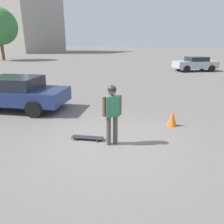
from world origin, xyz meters
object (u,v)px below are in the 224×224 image
Objects in this scene: car_parked_far at (195,64)px; skateboard at (88,138)px; traffic_cone at (172,118)px; person at (112,109)px; car_parked_near at (14,92)px.

skateboard is at bearing 51.98° from car_parked_far.
car_parked_far reaches higher than skateboard.
traffic_cone reaches higher than skateboard.
car_parked_far is at bearing -110.07° from skateboard.
person is at bearing 167.70° from skateboard.
person is 1.26m from skateboard.
car_parked_near is 1.13× the size of car_parked_far.
traffic_cone is (-1.95, -2.34, 0.21)m from skateboard.
car_parked_near is at bearing -32.84° from skateboard.
skateboard is at bearing 140.00° from person.
traffic_cone is (-1.17, -2.25, -0.78)m from person.
car_parked_far is (0.42, -18.24, -0.31)m from person.
skateboard is 0.23× the size of car_parked_far.
car_parked_far reaches higher than traffic_cone.
car_parked_far is at bearing -84.33° from traffic_cone.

